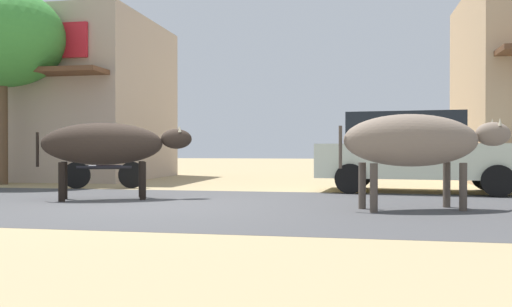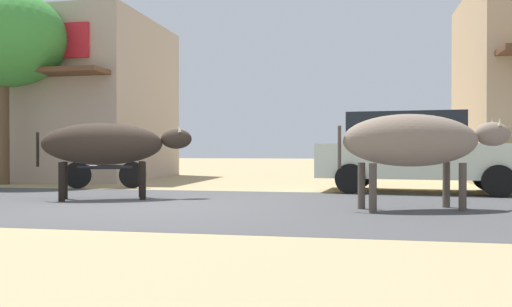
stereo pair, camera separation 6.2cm
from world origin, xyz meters
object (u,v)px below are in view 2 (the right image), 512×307
Objects in this scene: roadside_tree at (3,38)px; parked_hatchback_car at (417,151)px; cow_near_brown at (107,145)px; cow_far_dark at (415,141)px; parked_motorcycle at (106,168)px.

roadside_tree is 1.14× the size of parked_hatchback_car.
cow_near_brown is 5.24m from cow_far_dark.
cow_far_dark is (-0.35, -3.44, 0.16)m from parked_hatchback_car.
cow_far_dark is at bearing -7.28° from cow_near_brown.
parked_motorcycle is (-6.79, -0.32, -0.38)m from parked_hatchback_car.
parked_hatchback_car is at bearing 26.57° from cow_near_brown.
parked_hatchback_car is 1.69× the size of cow_near_brown.
parked_motorcycle is 7.17m from cow_far_dark.
parked_motorcycle is at bearing -13.54° from roadside_tree.
parked_hatchback_car reaches higher than cow_far_dark.
cow_near_brown is at bearing -36.10° from roadside_tree.
cow_far_dark is at bearing -22.01° from roadside_tree.
roadside_tree is 4.57m from parked_motorcycle.
roadside_tree is 10.36m from parked_hatchback_car.
cow_far_dark is at bearing -25.86° from parked_motorcycle.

